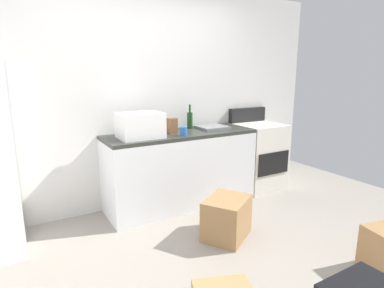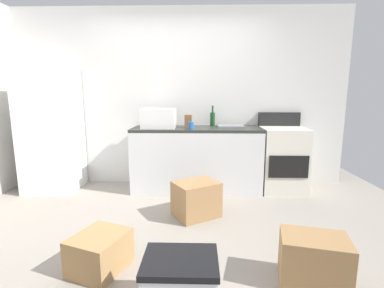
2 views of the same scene
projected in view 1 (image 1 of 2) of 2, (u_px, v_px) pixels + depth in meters
ground_plane at (217, 259)px, 2.74m from camera, size 6.00×6.00×0.00m
wall_back at (144, 97)px, 3.76m from camera, size 5.00×0.10×2.60m
kitchen_counter at (181, 169)px, 3.80m from camera, size 1.80×0.60×0.90m
stove_oven at (258, 155)px, 4.40m from camera, size 0.60×0.61×1.10m
microwave at (140, 125)px, 3.36m from camera, size 0.46×0.34×0.27m
sink_basin at (212, 127)px, 3.97m from camera, size 0.36×0.32×0.03m
wine_bottle at (190, 120)px, 3.95m from camera, size 0.07×0.07×0.30m
coffee_mug at (183, 131)px, 3.49m from camera, size 0.08×0.08×0.10m
knife_block at (172, 126)px, 3.62m from camera, size 0.10×0.10×0.18m
cardboard_box_medium at (227, 218)px, 3.08m from camera, size 0.59×0.56×0.40m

